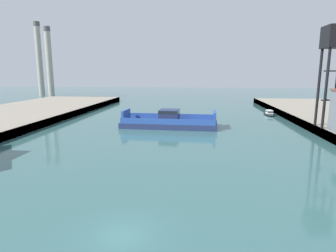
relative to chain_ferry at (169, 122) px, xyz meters
The scene contains 6 objects.
ground_plane 38.52m from the chain_ferry, 88.85° to the right, with size 400.00×400.00×0.00m, color #335B5B.
chain_ferry is the anchor object (origin of this frame).
moored_boat_mid_left 30.31m from the chain_ferry, 37.90° to the left, with size 2.12×6.76×1.37m.
crane_tower 31.58m from the chain_ferry, 10.43° to the right, with size 3.75×3.75×16.71m.
smokestack_distant_a 104.28m from the chain_ferry, 133.04° to the left, with size 2.90×2.90×34.43m.
smokestack_distant_b 86.05m from the chain_ferry, 133.20° to the left, with size 2.71×2.71×29.99m.
Camera 1 is at (4.82, -16.62, 10.63)m, focal length 29.95 mm.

